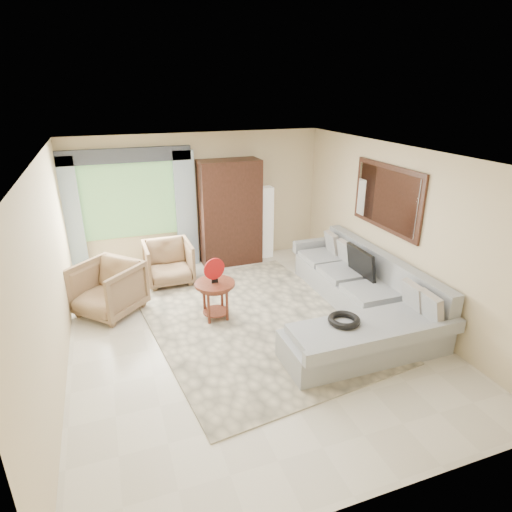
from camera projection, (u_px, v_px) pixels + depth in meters
name	position (u px, v px, depth m)	size (l,w,h in m)	color
ground	(248.00, 332.00, 6.38)	(6.00, 6.00, 0.00)	silver
area_rug	(254.00, 321.00, 6.64)	(3.00, 4.00, 0.02)	beige
sectional_sofa	(360.00, 301.00, 6.68)	(2.30, 3.46, 0.90)	gray
tv_screen	(361.00, 263.00, 7.00)	(0.06, 0.74, 0.48)	black
garden_hose	(344.00, 320.00, 5.62)	(0.43, 0.43, 0.09)	black
coffee_table	(215.00, 300.00, 6.62)	(0.62, 0.62, 0.62)	#491F13
red_disc	(214.00, 269.00, 6.43)	(0.34, 0.34, 0.03)	#A61010
armchair_left	(108.00, 289.00, 6.76)	(0.90, 0.93, 0.85)	#846248
armchair_right	(169.00, 263.00, 7.85)	(0.83, 0.86, 0.78)	olive
potted_plant	(85.00, 273.00, 7.73)	(0.46, 0.40, 0.51)	#999999
armoire	(230.00, 213.00, 8.54)	(1.20, 0.55, 2.10)	black
floor_lamp	(266.00, 222.00, 8.95)	(0.24, 0.24, 1.50)	silver
window	(129.00, 201.00, 8.03)	(1.80, 0.04, 1.40)	#669E59
curtain_left	(71.00, 220.00, 7.72)	(0.40, 0.08, 2.30)	#9EB7CC
curtain_right	(186.00, 210.00, 8.37)	(0.40, 0.08, 2.30)	#9EB7CC
valance	(124.00, 155.00, 7.65)	(2.40, 0.12, 0.26)	#1E232D
wall_mirror	(386.00, 198.00, 6.81)	(0.05, 1.70, 1.05)	black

